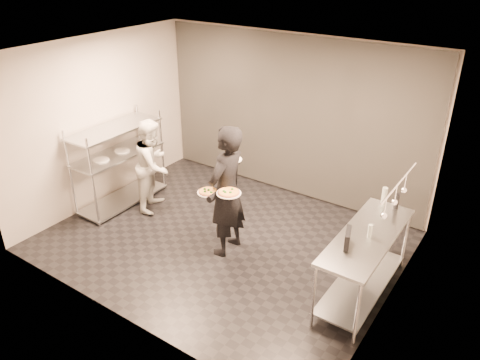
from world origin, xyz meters
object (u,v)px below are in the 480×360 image
Objects in this scene: chef at (153,165)px; salad_plate at (232,158)px; pass_rack at (119,161)px; bottle_green at (384,196)px; pizza_plate_far at (229,193)px; bottle_dark at (397,201)px; prep_counter at (365,255)px; bottle_clear at (370,231)px; pizza_plate_near at (208,192)px; pos_monitor at (348,238)px; waiter at (227,192)px.

chef reaches higher than salad_plate.
pass_rack is 4.32m from bottle_green.
pizza_plate_far is 1.51× the size of bottle_dark.
prep_counter is (4.33, 0.00, -0.14)m from pass_rack.
bottle_clear is at bearing 8.90° from pizza_plate_far.
salad_plate is (1.65, -0.09, 0.57)m from chef.
pos_monitor is at bearing -0.26° from pizza_plate_near.
salad_plate is 1.04× the size of pos_monitor.
pos_monitor reaches higher than prep_counter.
pass_rack is 6.26× the size of bottle_green.
bottle_clear is at bearing -81.55° from bottle_green.
bottle_green is at bearing 98.45° from bottle_clear.
waiter reaches higher than chef.
pass_rack is at bearing 87.75° from chef.
bottle_dark is at bearing 0.00° from bottle_green.
pizza_plate_far reaches higher than bottle_clear.
pos_monitor is 1.09× the size of bottle_green.
bottle_green reaches higher than pos_monitor.
prep_counter is 6.22× the size of salad_plate.
pizza_plate_far is 0.59m from salad_plate.
prep_counter is at bearing -95.37° from bottle_dark.
bottle_green is (0.03, 1.16, 0.03)m from pos_monitor.
waiter is 0.48m from salad_plate.
bottle_green is (3.64, 0.59, 0.27)m from chef.
pizza_plate_far is (0.34, 0.01, 0.09)m from pizza_plate_near.
pizza_plate_far is at bearing -148.93° from bottle_dark.
pos_monitor is (1.96, -0.47, -0.33)m from salad_plate.
waiter is 6.45× the size of pizza_plate_near.
pizza_plate_far is at bearing -7.52° from pass_rack.
pizza_plate_far is at bearing -169.50° from prep_counter.
salad_plate is at bearing 176.86° from prep_counter.
chef reaches higher than pos_monitor.
prep_counter is 1.15× the size of chef.
chef reaches higher than prep_counter.
chef is (-3.73, 0.21, 0.15)m from prep_counter.
salad_plate is at bearing -160.94° from bottle_green.
prep_counter is at bearing -83.34° from bottle_green.
pos_monitor is (2.03, -0.01, 0.02)m from pizza_plate_near.
chef is (-1.75, 0.35, -0.18)m from waiter.
bottle_clear is (0.13, -0.85, -0.04)m from bottle_green.
pizza_plate_near is 1.36× the size of bottle_dark.
pizza_plate_far is (-1.81, -0.34, 0.46)m from prep_counter.
bottle_clear is (2.02, 0.10, 0.04)m from waiter.
pass_rack is at bearing -169.27° from bottle_green.
pass_rack is 5.76× the size of pos_monitor.
salad_plate is 1.13× the size of bottle_green.
pizza_plate_far reaches higher than pizza_plate_near.
bottle_clear reaches higher than pizza_plate_near.
pizza_plate_far is 1.19× the size of pos_monitor.
pos_monitor is (1.86, -0.21, 0.06)m from waiter.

